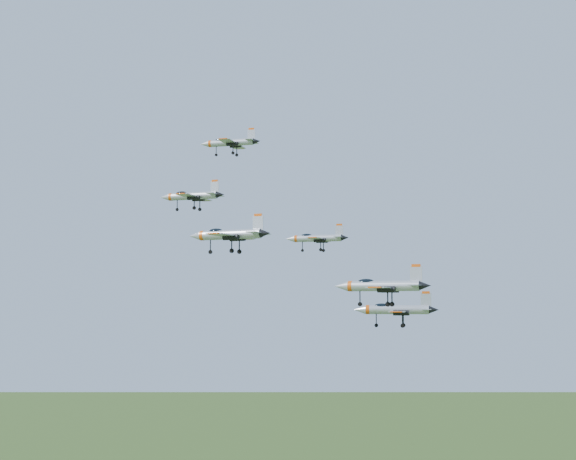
% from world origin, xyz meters
% --- Properties ---
extents(jet_lead, '(11.71, 9.78, 3.13)m').
position_xyz_m(jet_lead, '(-12.86, 13.03, 141.33)').
color(jet_lead, '#ABAFB8').
extents(jet_left_high, '(11.57, 9.58, 3.09)m').
position_xyz_m(jet_left_high, '(-11.22, -3.13, 129.40)').
color(jet_left_high, '#ABAFB8').
extents(jet_right_high, '(13.13, 10.76, 3.52)m').
position_xyz_m(jet_right_high, '(1.40, -13.93, 121.83)').
color(jet_right_high, '#ABAFB8').
extents(jet_left_low, '(10.51, 8.77, 2.81)m').
position_xyz_m(jet_left_low, '(7.79, 4.14, 122.41)').
color(jet_left_low, '#ABAFB8').
extents(jet_right_low, '(13.47, 11.12, 3.60)m').
position_xyz_m(jet_right_low, '(23.03, -10.42, 114.37)').
color(jet_right_low, '#ABAFB8').
extents(jet_trail, '(12.83, 10.82, 3.45)m').
position_xyz_m(jet_trail, '(21.19, 2.52, 111.04)').
color(jet_trail, '#ABAFB8').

